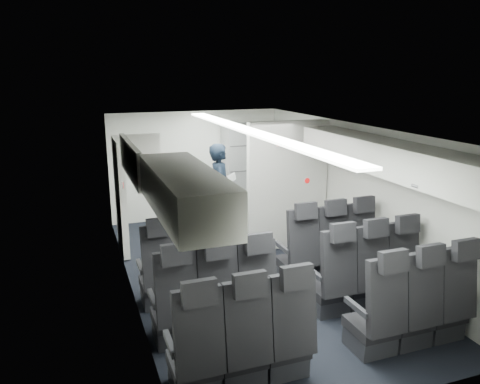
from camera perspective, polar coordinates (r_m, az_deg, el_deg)
cabin_shell at (r=6.64m, az=1.18°, el=-1.03°), size 3.41×6.01×2.16m
seat_row_front at (r=6.41m, az=2.88°, el=-8.46°), size 3.33×0.56×1.24m
seat_row_mid at (r=5.67m, az=6.48°, el=-11.76°), size 3.33×0.56×1.24m
seat_row_rear at (r=4.98m, az=11.25°, el=-15.94°), size 3.33×0.56×1.24m
overhead_bin_left_rear at (r=4.20m, az=-6.78°, el=0.01°), size 0.53×1.80×0.40m
overhead_bin_left_front_open at (r=5.90m, az=-11.10°, el=2.83°), size 0.64×1.70×0.72m
overhead_bin_right_rear at (r=5.53m, az=22.73°, el=2.50°), size 0.53×1.80×0.40m
overhead_bin_right_front at (r=6.89m, az=12.95°, el=5.44°), size 0.53×1.70×0.40m
bulkhead_partition at (r=7.74m, az=5.82°, el=0.79°), size 1.40×0.15×2.13m
galley_unit at (r=9.48m, az=0.61°, el=2.63°), size 0.85×0.52×1.90m
boarding_door at (r=7.79m, az=-14.37°, el=-0.42°), size 0.12×1.27×1.86m
flight_attendant at (r=8.29m, az=-2.39°, el=0.14°), size 0.56×0.70×1.69m
carry_on_bag at (r=5.68m, az=-10.59°, el=2.88°), size 0.49×0.39×0.26m
papers at (r=8.25m, az=-1.04°, el=1.75°), size 0.18×0.09×0.13m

